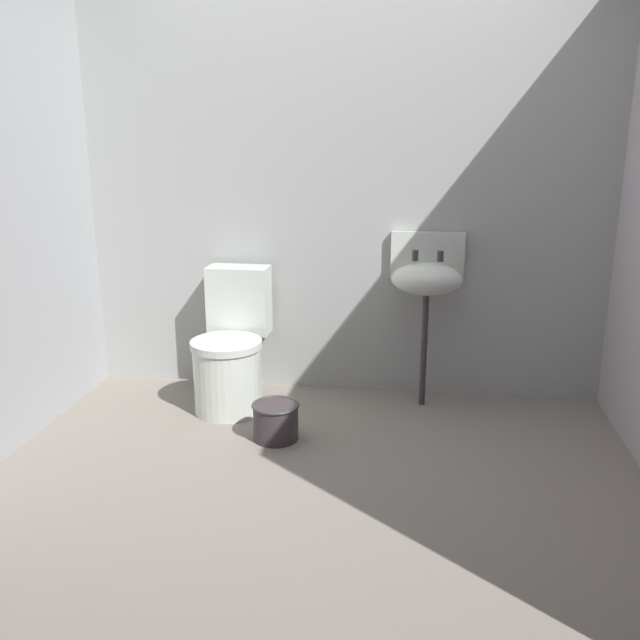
% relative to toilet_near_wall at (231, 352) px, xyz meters
% --- Properties ---
extents(ground_plane, '(3.46, 2.87, 0.08)m').
position_rel_toilet_near_wall_xyz_m(ground_plane, '(0.60, -0.88, -0.36)').
color(ground_plane, gray).
extents(wall_back, '(3.46, 0.10, 2.49)m').
position_rel_toilet_near_wall_xyz_m(wall_back, '(0.60, 0.40, 0.92)').
color(wall_back, '#A8ABA8').
rests_on(wall_back, ground).
extents(toilet_near_wall, '(0.40, 0.59, 0.78)m').
position_rel_toilet_near_wall_xyz_m(toilet_near_wall, '(0.00, 0.00, 0.00)').
color(toilet_near_wall, silver).
rests_on(toilet_near_wall, ground).
extents(sink, '(0.42, 0.35, 0.99)m').
position_rel_toilet_near_wall_xyz_m(sink, '(1.10, 0.19, 0.43)').
color(sink, '#3B3337').
rests_on(sink, ground).
extents(bucket, '(0.25, 0.25, 0.20)m').
position_rel_toilet_near_wall_xyz_m(bucket, '(0.34, -0.41, -0.22)').
color(bucket, '#3B3337').
rests_on(bucket, ground).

